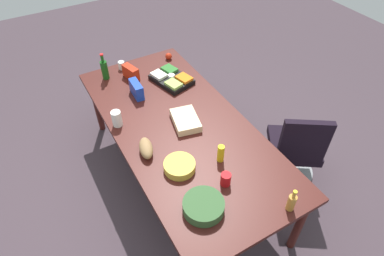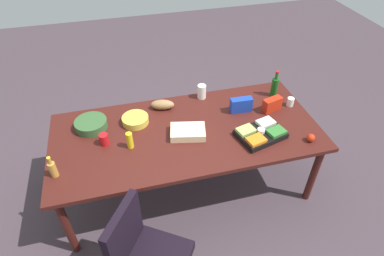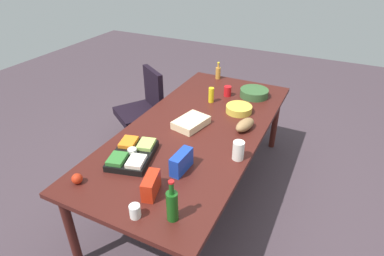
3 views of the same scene
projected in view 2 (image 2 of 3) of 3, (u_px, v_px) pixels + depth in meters
The scene contains 16 objects.
ground_plane at pixel (187, 184), 3.55m from camera, with size 10.00×10.00×0.00m, color #44363E.
conference_table at pixel (186, 136), 3.10m from camera, with size 2.52×1.16×0.77m.
red_solo_cup at pixel (104, 139), 2.88m from camera, with size 0.08×0.08×0.11m, color red.
apple_red at pixel (311, 138), 2.92m from camera, with size 0.08×0.08×0.08m, color red.
mustard_bottle at pixel (130, 140), 2.83m from camera, with size 0.06×0.06×0.16m, color yellow.
paper_cup at pixel (290, 102), 3.34m from camera, with size 0.07×0.07×0.09m, color white.
chip_bowl at pixel (135, 120), 3.13m from camera, with size 0.26×0.26×0.07m, color gold.
chip_bag_blue at pixel (241, 105), 3.24m from camera, with size 0.22×0.08×0.15m, color #193CAE.
sheet_cake at pixel (188, 132), 2.99m from camera, with size 0.32×0.22×0.07m, color beige.
salad_bowl at pixel (91, 124), 3.06m from camera, with size 0.30×0.30×0.08m, color #34592F.
wine_bottle at pixel (275, 86), 3.43m from camera, with size 0.08×0.08×0.30m.
dressing_bottle at pixel (53, 169), 2.58m from camera, with size 0.07×0.07×0.21m.
veggie_tray at pixel (261, 133), 2.97m from camera, with size 0.48×0.40×0.09m.
chip_bag_red at pixel (272, 104), 3.26m from camera, with size 0.20×0.08×0.14m, color red.
bread_loaf at pixel (162, 105), 3.29m from camera, with size 0.24×0.11×0.10m, color #967046.
mayo_jar at pixel (202, 92), 3.42m from camera, with size 0.09×0.09×0.15m, color white.
Camera 2 is at (-0.53, -2.25, 2.77)m, focal length 30.21 mm.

